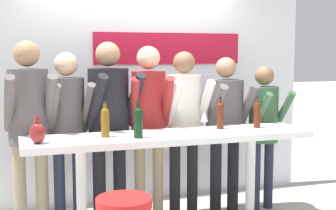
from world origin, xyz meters
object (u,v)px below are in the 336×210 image
Objects in this scene: person_far_right at (264,121)px; wine_bottle_2 at (138,121)px; wine_bottle_0 at (220,114)px; person_far_left at (29,116)px; decorative_vase at (38,133)px; person_left at (68,120)px; person_center_right at (184,115)px; person_center at (149,113)px; person_right at (226,117)px; wine_glass_0 at (204,117)px; wine_bottle_3 at (105,121)px; person_center_left at (109,114)px; tasting_table at (171,150)px; wine_bottle_1 at (257,114)px.

wine_bottle_2 is (-1.58, -0.64, 0.16)m from person_far_right.
person_far_left is at bearing 165.96° from wine_bottle_0.
wine_bottle_0 is 1.41× the size of decorative_vase.
person_center_right is (1.19, -0.02, -0.00)m from person_left.
person_center is 1.07× the size of person_right.
person_far_left reaches higher than wine_bottle_2.
person_center_right is 9.85× the size of wine_glass_0.
person_center_left is at bearing 75.27° from wine_bottle_3.
person_center_left is at bearing 42.75° from decorative_vase.
person_left is (-0.85, 0.61, 0.23)m from tasting_table.
person_center_right is 7.93× the size of decorative_vase.
wine_bottle_2 is (-0.33, -0.11, 0.30)m from tasting_table.
wine_glass_0 is at bearing -89.31° from person_center_right.
person_far_left reaches higher than decorative_vase.
person_far_right is at bearing 30.68° from wine_bottle_0.
person_far_left reaches higher than person_right.
person_far_right is at bearing -3.42° from person_center_right.
person_center_right is at bearing 46.04° from wine_bottle_2.
person_center is 0.64m from wine_glass_0.
person_center reaches higher than wine_bottle_2.
person_far_right reaches higher than wine_glass_0.
wine_bottle_3 reaches higher than tasting_table.
person_center reaches higher than wine_bottle_1.
person_left is 1.09× the size of person_far_right.
decorative_vase is (-0.31, -0.71, 0.01)m from person_left.
wine_bottle_0 is 0.89m from wine_bottle_2.
tasting_table is at bearing -169.10° from wine_bottle_0.
wine_bottle_3 reaches higher than wine_bottle_1.
person_far_right is at bearing 53.54° from wine_bottle_1.
person_center_right is 0.98m from wine_bottle_2.
person_center is 5.88× the size of wine_bottle_1.
person_right is at bearing -9.14° from person_center_left.
person_center_left reaches higher than person_center_right.
tasting_table is 8.54× the size of wine_bottle_1.
person_far_right is (1.70, -0.02, -0.15)m from person_center_left.
wine_bottle_2 is 0.29m from wine_bottle_3.
wine_bottle_2 reaches higher than wine_bottle_1.
person_center_left is 1.71m from person_far_right.
wine_glass_0 is (0.35, 0.06, 0.28)m from tasting_table.
person_left is at bearing 7.81° from person_far_left.
person_right is at bearing 97.15° from wine_bottle_1.
person_right is at bearing 48.94° from wine_glass_0.
wine_bottle_3 is at bearing 11.55° from decorative_vase.
decorative_vase is (-1.16, -0.10, 0.24)m from tasting_table.
person_right reaches higher than tasting_table.
wine_glass_0 is (-0.55, 0.00, -0.01)m from wine_bottle_1.
person_center reaches higher than decorative_vase.
tasting_table is 0.61m from wine_bottle_0.
person_center_right reaches higher than tasting_table.
wine_bottle_3 is at bearing -175.53° from wine_bottle_0.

